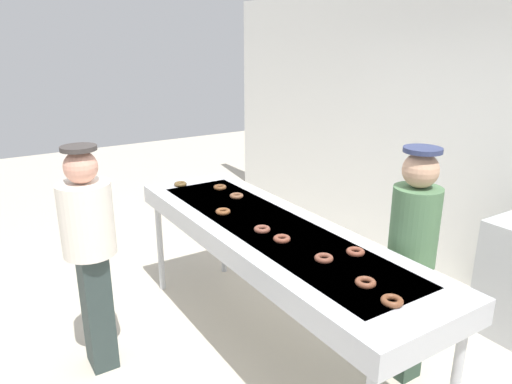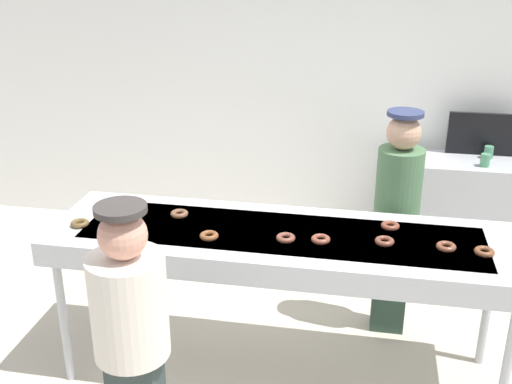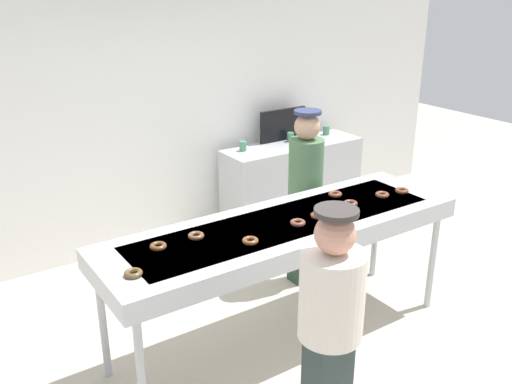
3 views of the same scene
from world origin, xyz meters
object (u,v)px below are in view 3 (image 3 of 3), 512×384
(chocolate_donut_4, at_px, (158,246))
(chocolate_donut_1, at_px, (133,273))
(chocolate_donut_7, at_px, (350,203))
(menu_display, at_px, (283,125))
(customer_waiting, at_px, (330,327))
(chocolate_donut_5, at_px, (382,195))
(chocolate_donut_6, at_px, (250,241))
(chocolate_donut_9, at_px, (335,194))
(prep_counter, at_px, (292,183))
(chocolate_donut_2, at_px, (318,216))
(fryer_conveyor, at_px, (285,231))
(worker_baker, at_px, (305,189))
(paper_cup_2, at_px, (290,137))
(paper_cup_0, at_px, (243,146))
(paper_cup_1, at_px, (326,130))
(chocolate_donut_3, at_px, (196,236))
(chocolate_donut_0, at_px, (402,191))
(chocolate_donut_8, at_px, (298,223))
(paper_cup_3, at_px, (298,142))

(chocolate_donut_4, bearing_deg, chocolate_donut_1, -137.90)
(chocolate_donut_1, xyz_separation_m, chocolate_donut_4, (0.28, 0.25, 0.00))
(chocolate_donut_7, distance_m, menu_display, 2.22)
(customer_waiting, bearing_deg, chocolate_donut_5, 40.68)
(chocolate_donut_6, distance_m, chocolate_donut_9, 1.13)
(customer_waiting, distance_m, prep_counter, 3.60)
(chocolate_donut_4, bearing_deg, chocolate_donut_2, -9.19)
(chocolate_donut_9, distance_m, menu_display, 2.00)
(chocolate_donut_2, distance_m, chocolate_donut_9, 0.49)
(fryer_conveyor, relative_size, prep_counter, 1.71)
(worker_baker, xyz_separation_m, paper_cup_2, (0.79, 1.27, 0.07))
(chocolate_donut_4, distance_m, paper_cup_2, 3.07)
(customer_waiting, bearing_deg, worker_baker, 59.80)
(chocolate_donut_2, bearing_deg, paper_cup_0, 73.22)
(prep_counter, xyz_separation_m, paper_cup_1, (0.58, 0.11, 0.53))
(chocolate_donut_1, bearing_deg, chocolate_donut_9, 9.63)
(chocolate_donut_7, height_order, paper_cup_1, same)
(chocolate_donut_3, xyz_separation_m, chocolate_donut_9, (1.35, 0.07, 0.00))
(chocolate_donut_7, distance_m, paper_cup_1, 2.43)
(chocolate_donut_6, xyz_separation_m, worker_baker, (1.13, 0.81, -0.11))
(chocolate_donut_9, bearing_deg, chocolate_donut_0, -25.80)
(chocolate_donut_1, height_order, paper_cup_1, same)
(fryer_conveyor, height_order, chocolate_donut_3, chocolate_donut_3)
(chocolate_donut_4, bearing_deg, chocolate_donut_5, -4.67)
(chocolate_donut_8, distance_m, prep_counter, 2.45)
(chocolate_donut_1, relative_size, chocolate_donut_4, 1.00)
(chocolate_donut_0, relative_size, customer_waiting, 0.07)
(chocolate_donut_0, xyz_separation_m, chocolate_donut_3, (-1.87, 0.19, 0.00))
(chocolate_donut_5, distance_m, chocolate_donut_7, 0.35)
(chocolate_donut_2, xyz_separation_m, chocolate_donut_3, (-0.94, 0.20, 0.00))
(prep_counter, distance_m, menu_display, 0.69)
(customer_waiting, relative_size, prep_counter, 0.98)
(chocolate_donut_9, xyz_separation_m, menu_display, (0.81, 1.83, 0.09))
(chocolate_donut_0, distance_m, chocolate_donut_8, 1.14)
(chocolate_donut_0, relative_size, chocolate_donut_2, 1.00)
(prep_counter, bearing_deg, chocolate_donut_7, -114.52)
(chocolate_donut_5, relative_size, chocolate_donut_6, 1.00)
(chocolate_donut_0, height_order, customer_waiting, customer_waiting)
(chocolate_donut_4, relative_size, customer_waiting, 0.07)
(chocolate_donut_3, bearing_deg, fryer_conveyor, -9.88)
(paper_cup_2, bearing_deg, chocolate_donut_8, -125.90)
(chocolate_donut_7, bearing_deg, chocolate_donut_5, -0.76)
(chocolate_donut_0, distance_m, chocolate_donut_2, 0.93)
(paper_cup_1, distance_m, paper_cup_3, 0.64)
(chocolate_donut_9, bearing_deg, prep_counter, 63.57)
(chocolate_donut_0, bearing_deg, chocolate_donut_8, -178.26)
(chocolate_donut_6, distance_m, paper_cup_3, 2.63)
(fryer_conveyor, distance_m, paper_cup_3, 2.23)
(chocolate_donut_1, xyz_separation_m, chocolate_donut_8, (1.30, 0.04, 0.00))
(chocolate_donut_7, relative_size, paper_cup_0, 1.08)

